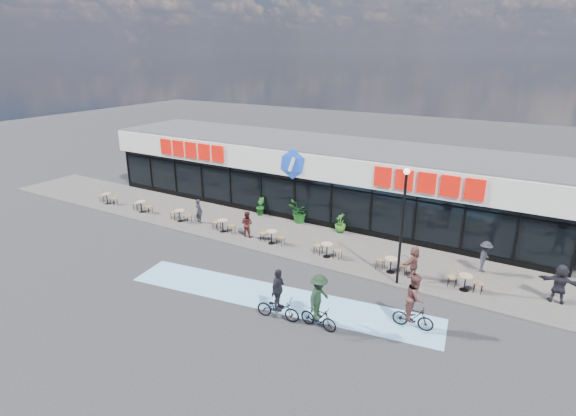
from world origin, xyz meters
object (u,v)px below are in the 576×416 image
Objects in this scene: potted_plant_left at (260,206)px; patron_right at (247,224)px; pedestrian_b at (485,257)px; cyclist_b at (414,305)px; pedestrian_c at (560,284)px; cyclist_a at (319,303)px; lamp_post at (403,218)px; bistro_set_0 at (108,197)px; potted_plant_mid at (298,212)px; potted_plant_right at (340,223)px; patron_left at (199,211)px; pedestrian_a at (414,262)px.

patron_right is at bearing -68.16° from potted_plant_left.
cyclist_b is at bearing 171.55° from pedestrian_b.
pedestrian_c is 10.42m from cyclist_a.
cyclist_a is (7.58, -5.95, 0.24)m from patron_right.
lamp_post is 3.56× the size of patron_right.
bistro_set_0 is 13.78m from potted_plant_mid.
potted_plant_right is (-4.80, 4.33, -2.64)m from lamp_post.
potted_plant_mid is at bearing -139.86° from patron_left.
lamp_post is 11.71m from potted_plant_left.
cyclist_a is at bearing 137.96° from patron_right.
potted_plant_left is 0.68× the size of pedestrian_c.
patron_left reaches higher than potted_plant_right.
patron_right reaches higher than potted_plant_right.
lamp_post is 9.24m from potted_plant_mid.
potted_plant_left is at bearing 179.03° from potted_plant_right.
bistro_set_0 is 0.96× the size of pedestrian_b.
bistro_set_0 is 16.56m from potted_plant_right.
lamp_post is 4.12m from cyclist_b.
potted_plant_mid is 11.02m from pedestrian_b.
pedestrian_c is at bearing 40.23° from cyclist_a.
pedestrian_c is (6.37, 1.82, -2.34)m from lamp_post.
potted_plant_left is at bearing 133.76° from cyclist_a.
cyclist_b reaches higher than patron_right.
potted_plant_left is 5.72m from potted_plant_right.
potted_plant_left is 1.03× the size of potted_plant_right.
cyclist_a is (-7.95, -6.73, 0.13)m from pedestrian_c.
bistro_set_0 is at bearing -168.31° from potted_plant_right.
patron_left is 15.26m from cyclist_b.
potted_plant_mid is 0.90× the size of pedestrian_a.
cyclist_a reaches higher than pedestrian_b.
lamp_post is at bearing 117.30° from cyclist_b.
patron_left is 0.86× the size of pedestrian_c.
cyclist_b is at bearing 173.42° from patron_left.
pedestrian_c is 0.77× the size of cyclist_b.
potted_plant_mid is 0.60× the size of cyclist_a.
potted_plant_right is 0.76× the size of pedestrian_a.
pedestrian_a is (21.45, 0.02, 0.31)m from bistro_set_0.
pedestrian_c is 0.76× the size of cyclist_a.
potted_plant_right is at bearing -14.36° from pedestrian_c.
pedestrian_b is (12.42, 2.10, 0.04)m from patron_right.
patron_right is (1.36, -3.39, 0.17)m from potted_plant_left.
patron_right is at bearing 1.19° from pedestrian_c.
bistro_set_0 is 21.45m from pedestrian_a.
patron_right is 0.96× the size of pedestrian_b.
pedestrian_a is at bearing 71.11° from cyclist_a.
lamp_post is 7.03m from pedestrian_c.
lamp_post reaches higher than potted_plant_right.
bistro_set_0 is at bearing -3.62° from patron_right.
patron_right is (-4.36, -3.29, 0.19)m from potted_plant_right.
pedestrian_b is at bearing 138.53° from pedestrian_a.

